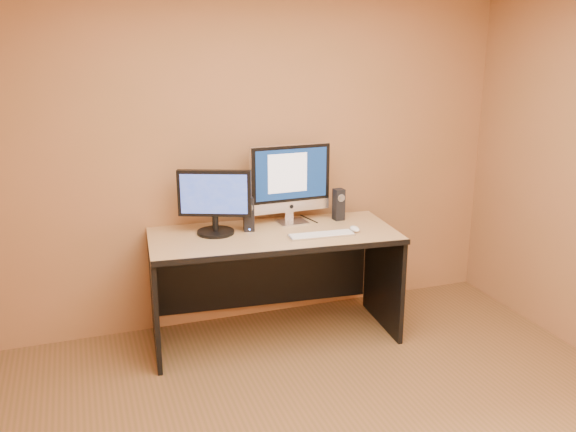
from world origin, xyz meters
The scene contains 10 objects.
walls centered at (0.00, 0.00, 1.30)m, with size 4.00×4.00×2.60m, color #99623D, non-canonical shape.
desk centered at (0.00, 1.56, 0.41)m, with size 1.76×0.77×0.81m, color #AB7B55, non-canonical shape.
imac centered at (0.21, 1.77, 1.11)m, with size 0.63×0.23×0.60m, color silver, non-canonical shape.
second_monitor centered at (-0.39, 1.69, 1.04)m, with size 0.53×0.26×0.46m, color black, non-canonical shape.
speaker_left centered at (-0.15, 1.69, 0.93)m, with size 0.07×0.08×0.24m, color black, non-canonical shape.
speaker_right centered at (0.57, 1.72, 0.93)m, with size 0.07×0.08×0.24m, color black, non-canonical shape.
keyboard centered at (0.30, 1.39, 0.82)m, with size 0.47×0.13×0.02m, color silver.
mouse centered at (0.56, 1.41, 0.83)m, with size 0.06×0.11×0.04m, color white.
cable_a centered at (0.36, 1.81, 0.82)m, with size 0.01×0.01×0.24m, color black.
cable_b centered at (0.20, 1.89, 0.82)m, with size 0.01×0.01×0.20m, color black.
Camera 1 is at (-1.27, -2.38, 2.14)m, focal length 38.00 mm.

